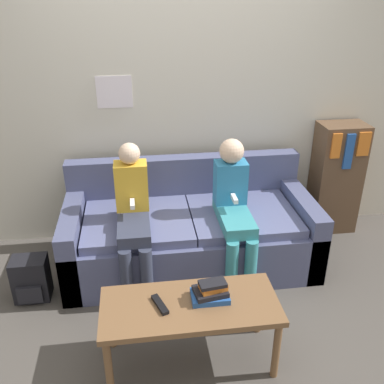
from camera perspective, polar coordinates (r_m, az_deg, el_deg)
The scene contains 10 objects.
ground_plane at distance 3.21m, azimuth 1.08°, elevation -14.70°, with size 10.00×10.00×0.00m, color #4C4742.
wall_back at distance 3.61m, azimuth -1.51°, elevation 13.40°, with size 8.00×0.06×2.60m.
couch at distance 3.50m, azimuth -0.31°, elevation -5.29°, with size 1.96×0.90×0.79m.
coffee_table at distance 2.57m, azimuth -0.25°, elevation -15.57°, with size 1.03×0.45×0.44m.
person_left at distance 3.13m, azimuth -7.87°, elevation -2.76°, with size 0.24×0.60×1.08m.
person_right at distance 3.21m, azimuth 5.58°, elevation -1.66°, with size 0.24×0.60×1.07m.
tv_remote at distance 2.52m, azimuth -4.30°, elevation -14.73°, with size 0.10×0.17×0.02m.
book_stack at distance 2.54m, azimuth 2.53°, elevation -13.13°, with size 0.22×0.17×0.12m.
bookshelf at distance 4.08m, azimuth 18.64°, elevation 1.80°, with size 0.40×0.30×1.01m.
backpack at distance 3.37m, azimuth -20.66°, elevation -10.81°, with size 0.25×0.21×0.33m.
Camera 1 is at (-0.39, -2.39, 2.10)m, focal length 40.00 mm.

